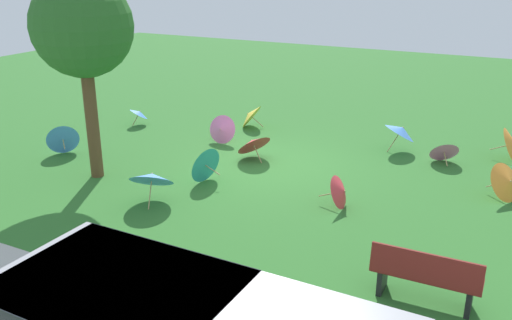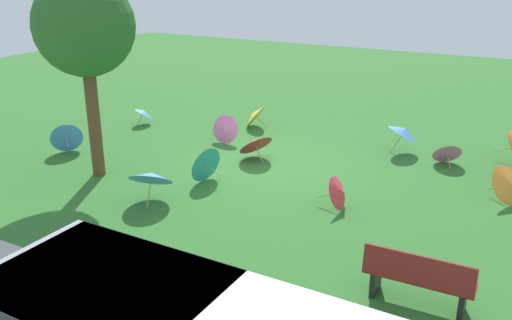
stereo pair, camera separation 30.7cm
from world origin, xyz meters
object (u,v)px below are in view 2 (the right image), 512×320
parasol_blue_1 (66,136)px  parasol_red_2 (340,193)px  parasol_red_1 (255,143)px  parasol_blue_3 (144,112)px  parasol_yellow_0 (254,115)px  shade_tree (84,28)px  parasol_blue_2 (404,131)px  parasol_blue_0 (151,176)px  parasol_pink_1 (224,129)px  park_bench (418,279)px  parasol_pink_2 (447,152)px  parasol_teal_0 (204,164)px  parasol_orange_1 (509,184)px

parasol_blue_1 → parasol_red_2: bearing=-179.4°
parasol_red_1 → parasol_blue_3: parasol_red_1 is taller
parasol_red_1 → parasol_blue_3: (4.61, -1.21, -0.06)m
parasol_yellow_0 → parasol_blue_3: bearing=22.7°
shade_tree → parasol_blue_2: size_ratio=3.88×
parasol_blue_3 → parasol_red_2: 8.18m
parasol_blue_0 → parasol_pink_1: parasol_blue_0 is taller
parasol_blue_1 → parasol_red_2: size_ratio=1.26×
park_bench → parasol_pink_2: park_bench is taller
parasol_pink_1 → parasol_teal_0: bearing=112.4°
parasol_blue_2 → parasol_orange_1: size_ratio=1.14×
shade_tree → parasol_teal_0: 3.99m
park_bench → parasol_blue_1: 10.25m
parasol_orange_1 → parasol_pink_1: bearing=-4.6°
parasol_teal_0 → parasol_red_2: bearing=-178.7°
parasol_blue_1 → parasol_teal_0: bearing=-179.9°
parasol_blue_1 → parasol_pink_1: size_ratio=1.11×
parasol_teal_0 → parasol_blue_0: parasol_blue_0 is taller
parasol_teal_0 → shade_tree: bearing=19.1°
shade_tree → parasol_blue_1: size_ratio=5.10×
parasol_red_1 → shade_tree: bearing=44.6°
parasol_red_1 → parasol_pink_2: size_ratio=1.27×
parasol_blue_0 → parasol_orange_1: bearing=-151.7°
parasol_yellow_0 → parasol_red_2: parasol_yellow_0 is taller
parasol_teal_0 → parasol_blue_1: parasol_teal_0 is taller
parasol_red_1 → parasol_yellow_0: parasol_red_1 is taller
parasol_blue_1 → parasol_pink_1: bearing=-140.8°
park_bench → shade_tree: shade_tree is taller
parasol_yellow_0 → parasol_blue_3: parasol_yellow_0 is taller
parasol_blue_0 → parasol_blue_1: size_ratio=1.30×
parasol_teal_0 → parasol_pink_2: bearing=-140.6°
parasol_yellow_0 → parasol_red_2: (-4.42, 4.34, -0.03)m
parasol_pink_1 → parasol_orange_1: bearing=175.4°
parasol_blue_2 → parasol_pink_2: bearing=163.4°
shade_tree → parasol_teal_0: (-2.46, -0.85, -3.02)m
parasol_red_1 → parasol_pink_1: 1.62m
parasol_yellow_0 → parasol_blue_0: parasol_blue_0 is taller
parasol_orange_1 → parasol_blue_2: bearing=-37.6°
parasol_blue_1 → parasol_red_1: bearing=-158.2°
parasol_blue_3 → parasol_pink_2: parasol_pink_2 is taller
shade_tree → parasol_red_2: bearing=-170.8°
parasol_blue_3 → parasol_orange_1: bearing=174.6°
parasol_blue_1 → parasol_blue_2: parasol_blue_2 is taller
parasol_red_1 → parasol_blue_2: size_ratio=0.97×
parasol_red_1 → parasol_blue_0: 3.43m
parasol_blue_1 → parasol_blue_3: 3.09m
parasol_yellow_0 → parasol_blue_1: 5.50m
park_bench → parasol_yellow_0: 9.67m
parasol_blue_0 → parasol_orange_1: parasol_blue_0 is taller
shade_tree → parasol_red_2: shade_tree is taller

